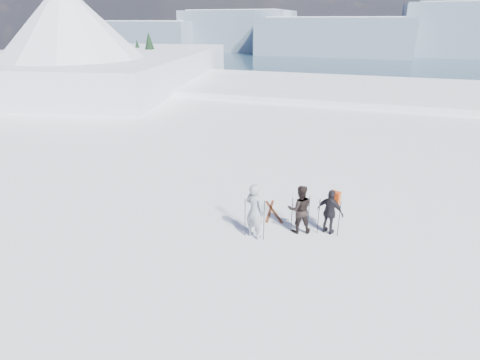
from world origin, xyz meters
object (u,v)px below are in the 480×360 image
(skier_pack, at_px, (330,212))
(skis_loose, at_px, (272,211))
(skier_grey, at_px, (255,211))
(skier_dark, at_px, (300,209))

(skier_pack, xyz_separation_m, skis_loose, (-2.07, 0.83, -0.74))
(skier_grey, relative_size, skier_pack, 1.21)
(skier_pack, height_order, skis_loose, skier_pack)
(skier_dark, bearing_deg, skier_grey, 11.46)
(skier_dark, height_order, skier_pack, skier_dark)
(skier_dark, height_order, skis_loose, skier_dark)
(skier_dark, relative_size, skier_pack, 1.07)
(skier_dark, xyz_separation_m, skier_pack, (0.93, 0.21, -0.06))
(skier_grey, height_order, skier_dark, skier_grey)
(skier_grey, xyz_separation_m, skier_pack, (2.21, 0.97, -0.16))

